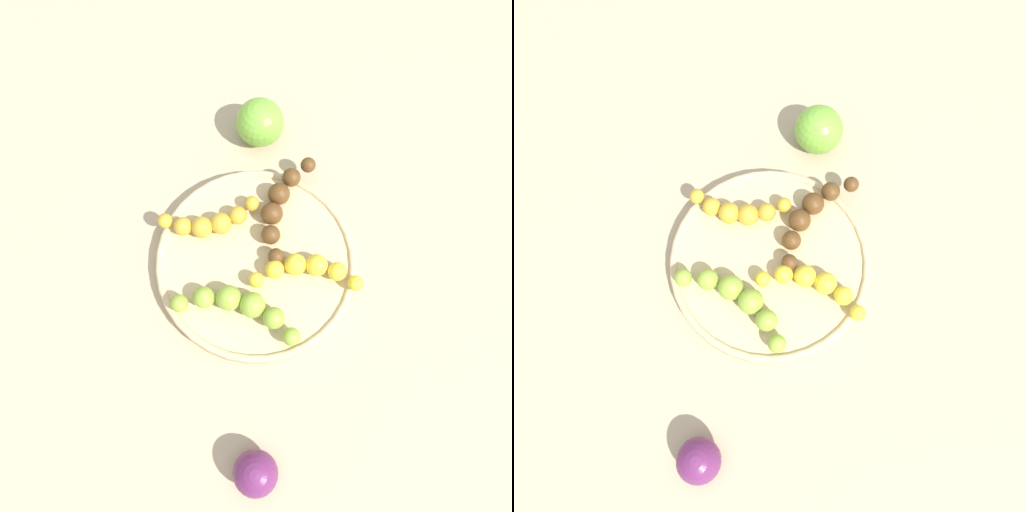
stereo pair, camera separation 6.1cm
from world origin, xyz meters
The scene contains 8 objects.
ground_plane centered at (0.00, 0.00, 0.00)m, with size 2.40×2.40×0.00m, color tan.
fruit_bowl centered at (0.00, 0.00, 0.01)m, with size 0.26×0.26×0.02m.
banana_green centered at (-0.05, 0.05, 0.04)m, with size 0.13×0.12×0.03m.
banana_yellow centered at (-0.05, -0.05, 0.03)m, with size 0.09×0.13×0.03m.
banana_overripe centered at (0.05, -0.06, 0.03)m, with size 0.11×0.12×0.03m.
banana_spotted centered at (0.07, 0.03, 0.03)m, with size 0.06×0.13×0.03m.
apple_green centered at (0.17, -0.10, 0.03)m, with size 0.07×0.07×0.07m, color #72B238.
plum_purple centered at (-0.22, 0.12, 0.03)m, with size 0.05×0.05×0.05m, color #662659.
Camera 1 is at (-0.17, 0.09, 0.62)m, focal length 34.00 mm.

